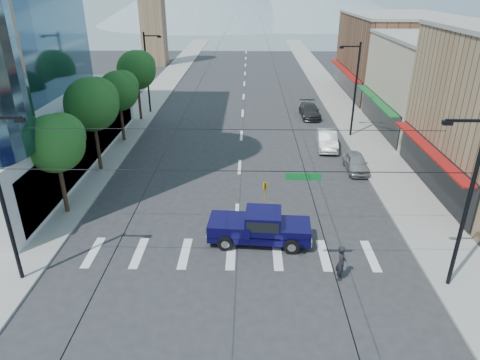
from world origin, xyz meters
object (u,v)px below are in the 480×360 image
Objects in this scene: pedestrian at (341,263)px; parked_car_far at (310,111)px; parked_car_mid at (327,140)px; pickup_truck at (259,226)px; parked_car_near at (356,163)px.

pedestrian reaches higher than parked_car_far.
parked_car_mid is (2.44, 19.21, -0.17)m from pedestrian.
pedestrian is 0.38× the size of parked_car_far.
parked_car_far is at bearing 80.36° from pickup_truck.
pickup_truck is 17.18m from parked_car_mid.
parked_car_far is (-0.31, 10.00, -0.06)m from parked_car_mid.
parked_car_near is at bearing -84.04° from parked_car_far.
parked_car_far is at bearing 96.32° from parked_car_mid.
pedestrian is 29.29m from parked_car_far.
parked_car_near is at bearing -69.53° from parked_car_mid.
pickup_truck is at bearing 56.22° from pedestrian.
parked_car_far reaches higher than parked_car_near.
pedestrian reaches higher than parked_car_near.
parked_car_mid is at bearing 71.52° from pickup_truck.
parked_car_mid is at bearing -1.97° from pedestrian.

